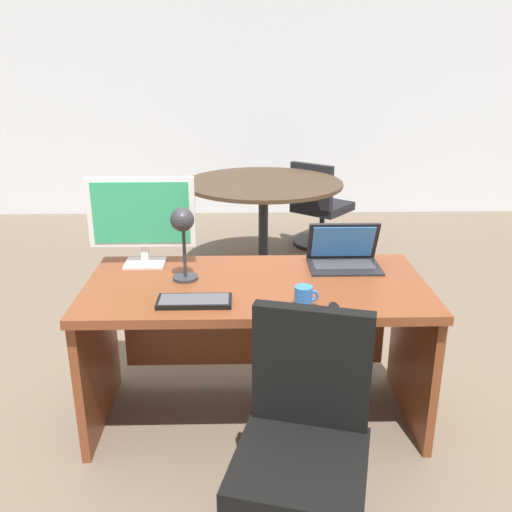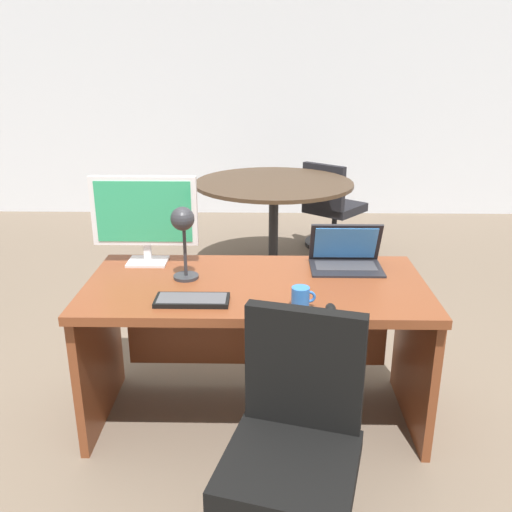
% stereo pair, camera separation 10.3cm
% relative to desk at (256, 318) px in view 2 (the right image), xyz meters
% --- Properties ---
extents(ground, '(12.00, 12.00, 0.00)m').
position_rel_desk_xyz_m(ground, '(0.00, 1.46, -0.53)').
color(ground, '#6B5B4C').
extents(back_wall, '(10.00, 0.10, 2.80)m').
position_rel_desk_xyz_m(back_wall, '(0.00, 3.99, 0.87)').
color(back_wall, silver).
rests_on(back_wall, ground).
extents(desk, '(1.59, 0.77, 0.74)m').
position_rel_desk_xyz_m(desk, '(0.00, 0.00, 0.00)').
color(desk, brown).
rests_on(desk, ground).
extents(monitor, '(0.53, 0.16, 0.45)m').
position_rel_desk_xyz_m(monitor, '(-0.56, 0.22, 0.46)').
color(monitor, silver).
rests_on(monitor, desk).
extents(laptop, '(0.36, 0.25, 0.22)m').
position_rel_desk_xyz_m(laptop, '(0.45, 0.19, 0.27)').
color(laptop, black).
rests_on(laptop, desk).
extents(keyboard, '(0.32, 0.14, 0.02)m').
position_rel_desk_xyz_m(keyboard, '(-0.27, -0.27, 0.22)').
color(keyboard, black).
rests_on(keyboard, desk).
extents(mouse, '(0.04, 0.08, 0.03)m').
position_rel_desk_xyz_m(mouse, '(0.32, -0.36, 0.22)').
color(mouse, black).
rests_on(mouse, desk).
extents(desk_lamp, '(0.12, 0.14, 0.36)m').
position_rel_desk_xyz_m(desk_lamp, '(-0.34, -0.02, 0.46)').
color(desk_lamp, '#2D2D33').
rests_on(desk_lamp, desk).
extents(coffee_mug, '(0.10, 0.08, 0.09)m').
position_rel_desk_xyz_m(coffee_mug, '(0.19, -0.32, 0.25)').
color(coffee_mug, blue).
rests_on(coffee_mug, desk).
extents(office_chair, '(0.56, 0.58, 0.90)m').
position_rel_desk_xyz_m(office_chair, '(0.15, -0.82, -0.18)').
color(office_chair, black).
rests_on(office_chair, ground).
extents(meeting_table, '(1.29, 1.29, 0.79)m').
position_rel_desk_xyz_m(meeting_table, '(0.11, 2.00, 0.07)').
color(meeting_table, black).
rests_on(meeting_table, ground).
extents(meeting_chair_near, '(0.65, 0.65, 0.83)m').
position_rel_desk_xyz_m(meeting_chair_near, '(0.68, 2.69, -0.20)').
color(meeting_chair_near, black).
rests_on(meeting_chair_near, ground).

